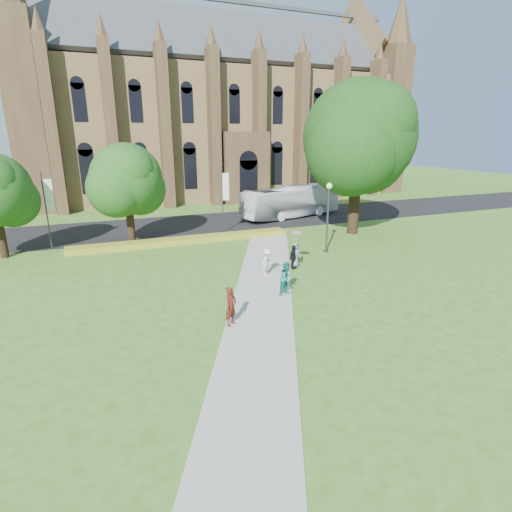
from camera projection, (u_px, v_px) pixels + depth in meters
name	position (u px, v px, depth m)	size (l,w,h in m)	color
ground	(270.00, 297.00, 22.02)	(160.00, 160.00, 0.00)	#3D651E
road	(190.00, 225.00, 39.79)	(160.00, 10.00, 0.02)	black
footpath	(263.00, 290.00, 22.90)	(3.20, 30.00, 0.04)	#B2B2A8
flower_hedge	(184.00, 240.00, 32.98)	(18.00, 1.40, 0.45)	gold
cathedral	(223.00, 103.00, 57.11)	(52.60, 18.25, 28.00)	brown
streetlamp	(328.00, 209.00, 29.50)	(0.44, 0.44, 5.24)	#38383D
large_tree	(359.00, 138.00, 33.98)	(9.60, 9.60, 13.20)	#332114
street_tree_1	(127.00, 180.00, 31.26)	(5.60, 5.60, 8.05)	#332114
banner_pole_0	(223.00, 196.00, 35.30)	(0.70, 0.10, 6.00)	#38383D
banner_pole_1	(47.00, 206.00, 30.33)	(0.70, 0.10, 6.00)	#38383D
tour_coach	(291.00, 202.00, 42.98)	(2.78, 11.87, 3.31)	white
pedestrian_0	(231.00, 306.00, 18.43)	(0.68, 0.45, 1.88)	#4C1811
pedestrian_1	(287.00, 278.00, 22.02)	(0.91, 0.71, 1.87)	#156D62
pedestrian_2	(267.00, 262.00, 24.98)	(1.14, 0.66, 1.77)	silver
pedestrian_3	(293.00, 257.00, 26.38)	(0.93, 0.39, 1.59)	black
pedestrian_4	(295.00, 255.00, 26.68)	(0.84, 0.54, 1.71)	slate
parasol	(297.00, 237.00, 26.49)	(0.78, 0.78, 0.68)	#C88D9D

